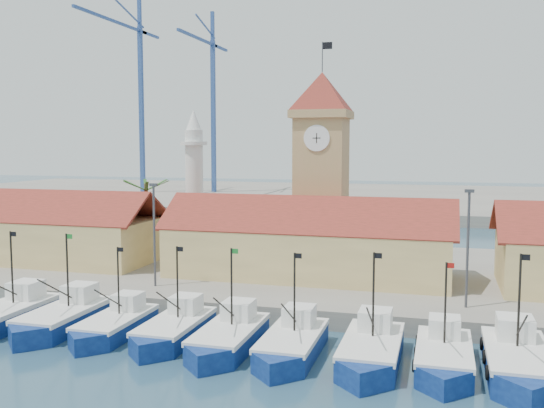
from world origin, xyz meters
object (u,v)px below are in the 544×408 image
(minaret, at_px, (194,181))
(boat_5, at_px, (291,346))
(boat_0, at_px, (6,316))
(clock_tower, at_px, (322,163))

(minaret, bearing_deg, boat_5, -55.71)
(boat_0, distance_m, minaret, 27.47)
(boat_0, distance_m, boat_5, 22.61)
(boat_0, relative_size, boat_5, 1.07)
(boat_5, height_order, minaret, minaret)
(boat_5, relative_size, minaret, 0.58)
(boat_0, bearing_deg, boat_5, -1.46)
(boat_5, relative_size, clock_tower, 0.42)
(clock_tower, xyz_separation_m, minaret, (-15.00, 2.00, -2.23))
(boat_5, bearing_deg, minaret, 124.29)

